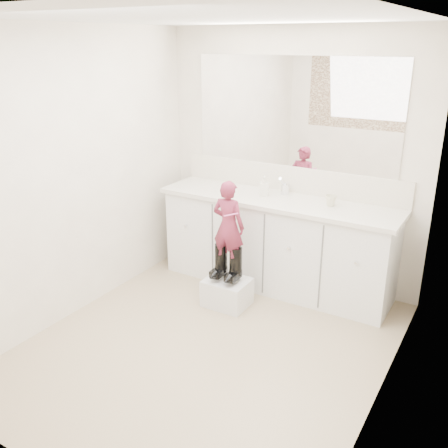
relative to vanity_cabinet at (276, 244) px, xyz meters
The scene contains 19 objects.
floor 1.30m from the vanity_cabinet, 90.00° to the right, with size 3.00×3.00×0.00m, color #967F62.
ceiling 2.32m from the vanity_cabinet, 90.00° to the right, with size 3.00×3.00×0.00m, color white.
wall_back 0.82m from the vanity_cabinet, 90.00° to the left, with size 2.60×2.60×0.00m, color beige.
wall_front 2.83m from the vanity_cabinet, 90.00° to the right, with size 2.60×2.60×0.00m, color beige.
wall_left 1.95m from the vanity_cabinet, 136.70° to the right, with size 3.00×3.00×0.00m, color beige.
wall_right 1.95m from the vanity_cabinet, 43.30° to the right, with size 3.00×3.00×0.00m, color beige.
vanity_cabinet is the anchor object (origin of this frame).
countertop 0.45m from the vanity_cabinet, 90.00° to the right, with size 2.28×0.58×0.04m, color beige.
backsplash 0.64m from the vanity_cabinet, 90.00° to the left, with size 2.28×0.03×0.25m, color beige.
mirror 1.24m from the vanity_cabinet, 90.00° to the left, with size 2.00×0.02×1.00m, color white.
dot_panel 2.98m from the vanity_cabinet, 90.00° to the right, with size 2.00×0.01×1.20m, color #472819.
faucet 0.54m from the vanity_cabinet, 90.00° to the left, with size 0.08×0.08×0.10m, color silver.
cup 0.71m from the vanity_cabinet, ahead, with size 0.10×0.10×0.09m, color beige.
soap_bottle 0.58m from the vanity_cabinet, behind, with size 0.08×0.08×0.18m, color silver.
step_stool 0.69m from the vanity_cabinet, 109.24° to the right, with size 0.39×0.32×0.25m, color silver.
boot_left 0.63m from the vanity_cabinet, 116.30° to the right, with size 0.12×0.21×0.32m, color black, non-canonical shape.
boot_right 0.58m from the vanity_cabinet, 102.89° to the right, with size 0.12×0.21×0.32m, color black, non-canonical shape.
toddler 0.69m from the vanity_cabinet, 109.87° to the right, with size 0.30×0.20×0.82m, color #B53761.
toothbrush 0.81m from the vanity_cabinet, 101.76° to the right, with size 0.01×0.01×0.14m, color #F760B7.
Camera 1 is at (1.82, -2.83, 2.27)m, focal length 40.00 mm.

